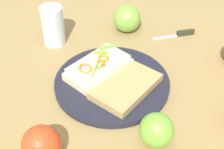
{
  "coord_description": "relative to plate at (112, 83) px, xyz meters",
  "views": [
    {
      "loc": [
        -0.35,
        0.51,
        0.57
      ],
      "look_at": [
        0.0,
        0.0,
        0.04
      ],
      "focal_mm": 53.72,
      "sensor_mm": 36.0,
      "label": 1
    }
  ],
  "objects": [
    {
      "name": "plate",
      "position": [
        0.0,
        0.0,
        0.0
      ],
      "size": [
        0.29,
        0.29,
        0.02
      ],
      "primitive_type": "cylinder",
      "color": "black",
      "rests_on": "ground_plane"
    },
    {
      "name": "apple_1",
      "position": [
        -0.18,
        0.09,
        0.03
      ],
      "size": [
        0.1,
        0.1,
        0.07
      ],
      "primitive_type": "sphere",
      "rotation": [
        0.0,
        0.0,
        4.18
      ],
      "color": "#6CB336",
      "rests_on": "ground_plane"
    },
    {
      "name": "knife",
      "position": [
        -0.04,
        -0.3,
        -0.0
      ],
      "size": [
        0.1,
        0.1,
        0.02
      ],
      "rotation": [
        0.0,
        0.0,
        0.83
      ],
      "color": "silver",
      "rests_on": "ground_plane"
    },
    {
      "name": "apple_0",
      "position": [
        0.11,
        -0.23,
        0.03
      ],
      "size": [
        0.11,
        0.11,
        0.08
      ],
      "primitive_type": "sphere",
      "rotation": [
        0.0,
        0.0,
        0.98
      ],
      "color": "#73AF3B",
      "rests_on": "ground_plane"
    },
    {
      "name": "bread_slice_side",
      "position": [
        -0.05,
        0.01,
        0.02
      ],
      "size": [
        0.11,
        0.17,
        0.02
      ],
      "primitive_type": "cube",
      "rotation": [
        0.0,
        0.0,
        4.65
      ],
      "color": "tan",
      "rests_on": "plate"
    },
    {
      "name": "apple_4",
      "position": [
        -0.01,
        0.26,
        0.03
      ],
      "size": [
        0.1,
        0.1,
        0.08
      ],
      "primitive_type": "sphere",
      "rotation": [
        0.0,
        0.0,
        6.0
      ],
      "color": "red",
      "rests_on": "ground_plane"
    },
    {
      "name": "ground_plane",
      "position": [
        0.0,
        0.0,
        -0.01
      ],
      "size": [
        2.0,
        2.0,
        0.0
      ],
      "primitive_type": "plane",
      "color": "olive",
      "rests_on": "ground"
    },
    {
      "name": "sandwich",
      "position": [
        0.05,
        -0.01,
        0.02
      ],
      "size": [
        0.12,
        0.18,
        0.04
      ],
      "rotation": [
        0.0,
        0.0,
        4.57
      ],
      "color": "beige",
      "rests_on": "plate"
    },
    {
      "name": "drinking_glass",
      "position": [
        0.24,
        -0.06,
        0.05
      ],
      "size": [
        0.06,
        0.06,
        0.11
      ],
      "primitive_type": "cylinder",
      "color": "silver",
      "rests_on": "ground_plane"
    }
  ]
}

